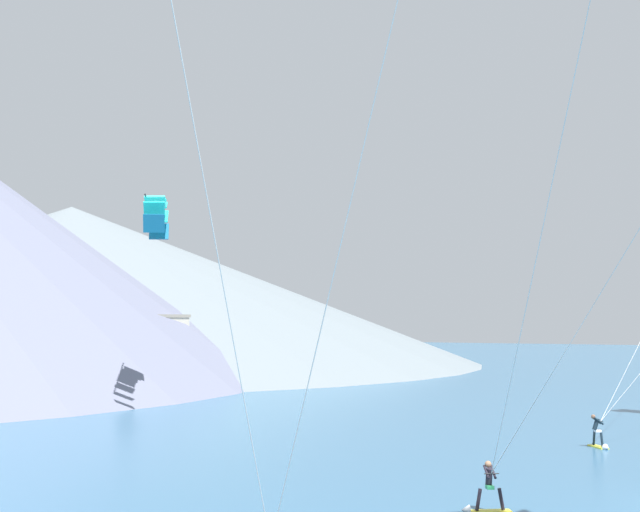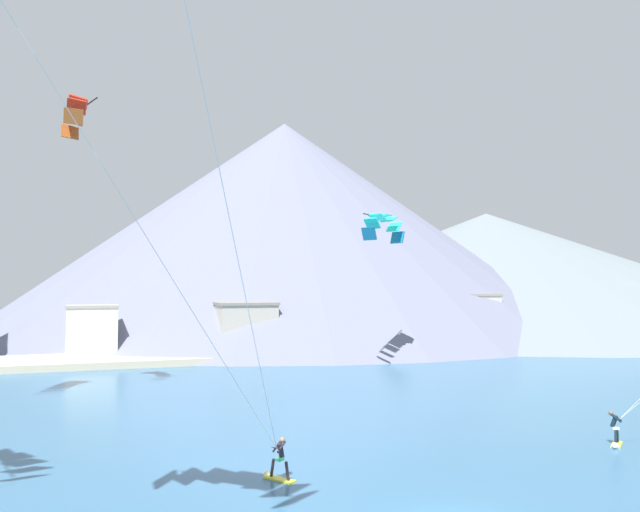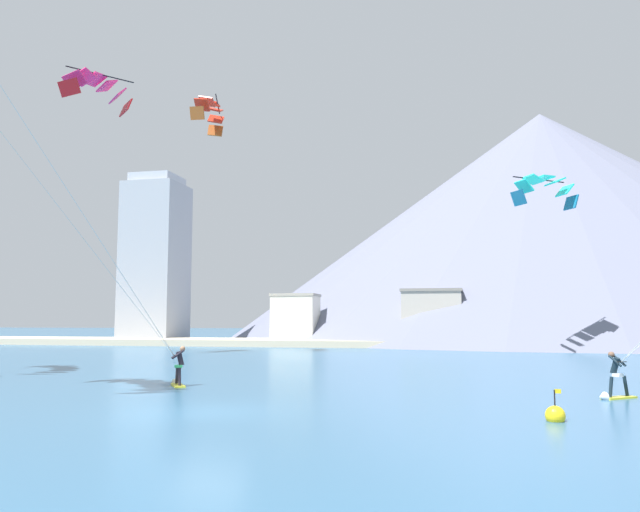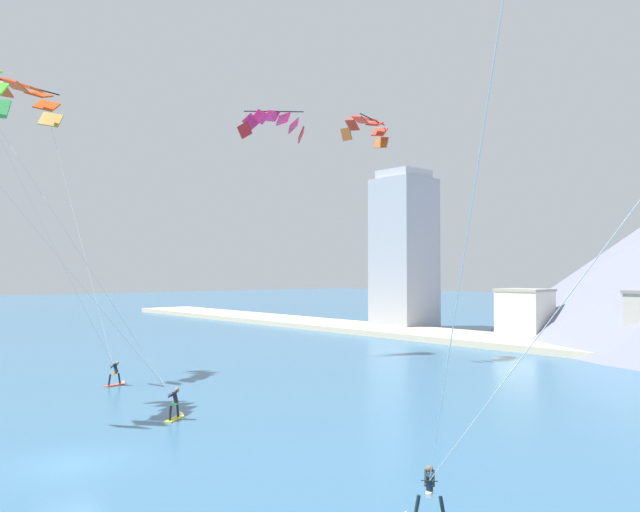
# 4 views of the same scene
# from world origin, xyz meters

# --- Properties ---
(ground_plane) EXTENTS (400.00, 400.00, 0.00)m
(ground_plane) POSITION_xyz_m (0.00, 0.00, 0.00)
(ground_plane) COLOR #336084
(kitesurfer_near_lead) EXTENTS (1.30, 1.67, 1.79)m
(kitesurfer_near_lead) POSITION_xyz_m (-4.31, 7.03, 0.55)
(kitesurfer_near_lead) COLOR yellow
(kitesurfer_near_lead) RESTS_ON ground
(kitesurfer_near_trail) EXTENTS (1.60, 1.41, 1.76)m
(kitesurfer_near_trail) POSITION_xyz_m (13.12, 6.32, 0.53)
(kitesurfer_near_trail) COLOR yellow
(kitesurfer_near_trail) RESTS_ON ground
(parafoil_kite_distant_high_outer) EXTENTS (5.83, 4.60, 2.63)m
(parafoil_kite_distant_high_outer) POSITION_xyz_m (14.94, 36.23, 13.99)
(parafoil_kite_distant_high_outer) COLOR #136691
(parafoil_kite_distant_low_drift) EXTENTS (2.57, 5.54, 2.46)m
(parafoil_kite_distant_low_drift) POSITION_xyz_m (-12.90, 30.22, 20.70)
(parafoil_kite_distant_low_drift) COLOR #AF531F
(parafoil_kite_distant_mid_solo) EXTENTS (3.90, 6.28, 2.73)m
(parafoil_kite_distant_mid_solo) POSITION_xyz_m (-20.98, 25.82, 21.88)
(parafoil_kite_distant_mid_solo) COLOR #B2151A
(race_marker_buoy) EXTENTS (0.56, 0.56, 1.02)m
(race_marker_buoy) POSITION_xyz_m (10.29, 0.51, 0.16)
(race_marker_buoy) COLOR yellow
(race_marker_buoy) RESTS_ON ground
(shoreline_strip) EXTENTS (180.00, 10.00, 0.70)m
(shoreline_strip) POSITION_xyz_m (0.00, 50.30, 0.35)
(shoreline_strip) COLOR beige
(shoreline_strip) RESTS_ON ground
(shore_building_harbour_front) EXTENTS (7.00, 4.92, 4.40)m
(shore_building_harbour_front) POSITION_xyz_m (25.63, 54.49, 2.21)
(shore_building_harbour_front) COLOR #B7AD9E
(shore_building_harbour_front) RESTS_ON ground
(shore_building_promenade_mid) EXTENTS (5.29, 4.66, 6.79)m
(shore_building_promenade_mid) POSITION_xyz_m (15.63, 53.41, 3.41)
(shore_building_promenade_mid) COLOR silver
(shore_building_promenade_mid) RESTS_ON ground
(shore_building_quay_west) EXTENTS (6.53, 6.86, 6.21)m
(shore_building_quay_west) POSITION_xyz_m (4.77, 51.35, 3.11)
(shore_building_quay_west) COLOR #B7AD9E
(shore_building_quay_west) RESTS_ON ground
(shore_building_old_town) EXTENTS (5.33, 4.40, 5.98)m
(shore_building_old_town) POSITION_xyz_m (-11.40, 53.68, 3.00)
(shore_building_old_town) COLOR silver
(shore_building_old_town) RESTS_ON ground
(highrise_tower) EXTENTS (7.00, 7.00, 21.84)m
(highrise_tower) POSITION_xyz_m (-30.95, 55.83, 10.71)
(highrise_tower) COLOR #999EA8
(highrise_tower) RESTS_ON ground
(mountain_peak_west_ridge) EXTENTS (105.74, 105.74, 38.49)m
(mountain_peak_west_ridge) POSITION_xyz_m (21.98, 92.32, 19.25)
(mountain_peak_west_ridge) COLOR slate
(mountain_peak_west_ridge) RESTS_ON ground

